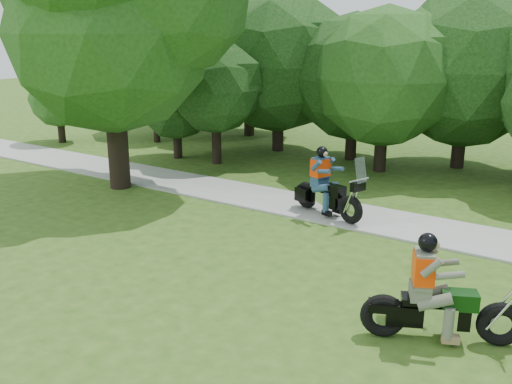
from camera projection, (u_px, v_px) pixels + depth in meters
The scene contains 4 objects.
walkway at pixel (450, 234), 14.74m from camera, with size 60.00×2.20×0.06m, color gray.
big_tree_west at pixel (116, 7), 17.80m from camera, with size 8.64×6.56×9.96m.
chopper_motorcycle at pixel (434, 302), 9.65m from camera, with size 2.62×1.55×1.95m.
touring_motorcycle at pixel (324, 190), 16.03m from camera, with size 2.48×1.33×1.94m.
Camera 1 is at (3.47, -6.30, 5.23)m, focal length 40.00 mm.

